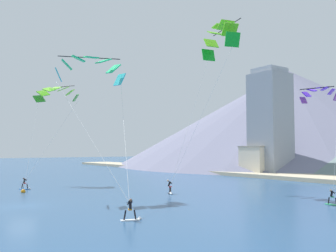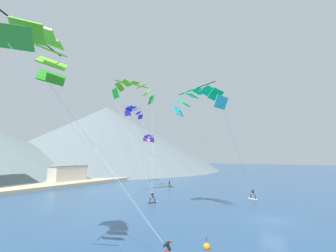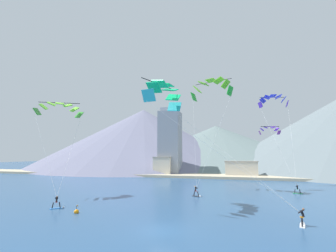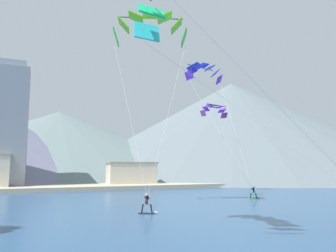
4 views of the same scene
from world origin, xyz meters
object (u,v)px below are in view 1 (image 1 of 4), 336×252
object	(u,v)px
kitesurfer_near_lead	(133,213)
race_marker_buoy	(23,191)
parafoil_kite_near_trail	(220,37)
kitesurfer_mid_center	(335,201)
kitesurfer_far_left	(26,186)
parafoil_kite_near_lead	(91,67)
parafoil_kite_far_left	(57,93)
kitesurfer_near_trail	(170,189)
parafoil_kite_distant_high_outer	(319,93)

from	to	relation	value
kitesurfer_near_lead	race_marker_buoy	bearing A→B (deg)	-175.97
parafoil_kite_near_trail	race_marker_buoy	bearing A→B (deg)	-124.86
kitesurfer_mid_center	race_marker_buoy	size ratio (longest dim) A/B	1.72
kitesurfer_mid_center	kitesurfer_far_left	size ratio (longest dim) A/B	1.05
parafoil_kite_near_lead	kitesurfer_near_lead	bearing A→B (deg)	-11.60
kitesurfer_mid_center	parafoil_kite_far_left	size ratio (longest dim) A/B	0.12
kitesurfer_far_left	kitesurfer_mid_center	bearing A→B (deg)	31.75
kitesurfer_near_trail	kitesurfer_mid_center	xyz separation A→B (m)	(16.74, 7.48, -0.12)
kitesurfer_near_trail	kitesurfer_far_left	bearing A→B (deg)	-141.27
kitesurfer_far_left	parafoil_kite_far_left	distance (m)	16.52
parafoil_kite_distant_high_outer	kitesurfer_near_lead	bearing A→B (deg)	-93.32
kitesurfer_near_trail	parafoil_kite_near_lead	bearing A→B (deg)	-106.53
kitesurfer_far_left	parafoil_kite_far_left	bearing A→B (deg)	135.20
kitesurfer_mid_center	parafoil_kite_near_lead	xyz separation A→B (m)	(-19.51, -16.80, 14.46)
kitesurfer_mid_center	parafoil_kite_near_lead	world-z (taller)	parafoil_kite_near_lead
race_marker_buoy	kitesurfer_near_trail	bearing A→B (deg)	49.32
kitesurfer_far_left	parafoil_kite_far_left	size ratio (longest dim) A/B	0.12
kitesurfer_near_trail	parafoil_kite_far_left	bearing A→B (deg)	-163.65
kitesurfer_mid_center	parafoil_kite_far_left	world-z (taller)	parafoil_kite_far_left
kitesurfer_near_lead	parafoil_kite_near_lead	distance (m)	20.67
parafoil_kite_near_trail	kitesurfer_far_left	bearing A→B (deg)	-133.27
kitesurfer_near_trail	race_marker_buoy	size ratio (longest dim) A/B	1.75
parafoil_kite_near_lead	parafoil_kite_far_left	xyz separation A→B (m)	(-19.20, 2.88, -0.42)
parafoil_kite_near_lead	parafoil_kite_distant_high_outer	bearing A→B (deg)	52.04
kitesurfer_near_trail	parafoil_kite_distant_high_outer	distance (m)	20.52
kitesurfer_near_trail	parafoil_kite_near_lead	xyz separation A→B (m)	(-2.77, -9.32, 14.34)
parafoil_kite_distant_high_outer	race_marker_buoy	size ratio (longest dim) A/B	4.11
kitesurfer_mid_center	race_marker_buoy	distance (m)	35.89
kitesurfer_near_trail	parafoil_kite_far_left	distance (m)	26.79
parafoil_kite_near_lead	parafoil_kite_near_trail	size ratio (longest dim) A/B	0.82
kitesurfer_near_lead	race_marker_buoy	world-z (taller)	kitesurfer_near_lead
kitesurfer_near_lead	parafoil_kite_far_left	bearing A→B (deg)	170.14
kitesurfer_mid_center	parafoil_kite_near_trail	world-z (taller)	parafoil_kite_near_trail
kitesurfer_far_left	parafoil_kite_distant_high_outer	bearing A→B (deg)	39.36
kitesurfer_mid_center	kitesurfer_far_left	xyz separation A→B (m)	(-32.48, -20.10, 0.04)
parafoil_kite_near_lead	race_marker_buoy	bearing A→B (deg)	-153.24
kitesurfer_far_left	race_marker_buoy	size ratio (longest dim) A/B	1.64
parafoil_kite_far_left	parafoil_kite_distant_high_outer	world-z (taller)	parafoil_kite_far_left
kitesurfer_far_left	parafoil_kite_near_trail	distance (m)	32.69
kitesurfer_mid_center	race_marker_buoy	bearing A→B (deg)	-143.27
kitesurfer_near_trail	parafoil_kite_near_trail	xyz separation A→B (m)	(2.22, 6.46, 19.47)
kitesurfer_near_trail	kitesurfer_near_lead	bearing A→B (deg)	-46.24
kitesurfer_near_lead	parafoil_kite_near_lead	world-z (taller)	parafoil_kite_near_lead
kitesurfer_near_trail	race_marker_buoy	distance (m)	18.45
kitesurfer_mid_center	parafoil_kite_near_lead	distance (m)	29.53
kitesurfer_mid_center	kitesurfer_far_left	distance (m)	38.20
kitesurfer_near_trail	kitesurfer_mid_center	bearing A→B (deg)	24.07
parafoil_kite_near_trail	kitesurfer_near_lead	bearing A→B (deg)	-62.98
kitesurfer_far_left	parafoil_kite_near_lead	bearing A→B (deg)	14.28
kitesurfer_near_trail	parafoil_kite_far_left	world-z (taller)	parafoil_kite_far_left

